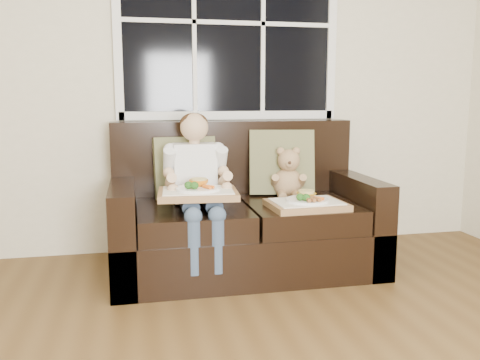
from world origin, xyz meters
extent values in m
cube|color=beige|center=(0.00, 2.50, 1.35)|extent=(4.50, 0.02, 2.70)
cube|color=black|center=(0.24, 2.48, 1.65)|extent=(1.50, 0.02, 1.25)
cube|color=white|center=(0.24, 2.47, 0.99)|extent=(1.58, 0.04, 0.06)
cube|color=white|center=(-0.54, 2.47, 1.65)|extent=(0.06, 0.04, 1.37)
cube|color=white|center=(1.02, 2.47, 1.65)|extent=(0.06, 0.04, 1.37)
cube|color=white|center=(0.24, 2.47, 1.65)|extent=(1.50, 0.03, 0.03)
cube|color=black|center=(0.24, 1.95, 0.15)|extent=(1.70, 0.90, 0.30)
cube|color=black|center=(-0.53, 1.95, 0.30)|extent=(0.15, 0.90, 0.60)
cube|color=black|center=(1.02, 1.95, 0.30)|extent=(0.15, 0.90, 0.60)
cube|color=black|center=(0.24, 2.33, 0.63)|extent=(1.70, 0.18, 0.66)
cube|color=black|center=(-0.11, 1.87, 0.38)|extent=(0.68, 0.72, 0.15)
cube|color=black|center=(0.59, 1.87, 0.38)|extent=(0.68, 0.72, 0.15)
cube|color=olive|center=(-0.12, 2.17, 0.66)|extent=(0.42, 0.22, 0.42)
cube|color=olive|center=(0.56, 2.17, 0.67)|extent=(0.48, 0.28, 0.46)
cube|color=white|center=(-0.07, 2.00, 0.65)|extent=(0.27, 0.17, 0.38)
sphere|color=tan|center=(-0.07, 1.99, 0.94)|extent=(0.18, 0.18, 0.18)
ellipsoid|color=#331F10|center=(-0.07, 2.00, 0.97)|extent=(0.18, 0.18, 0.13)
cylinder|color=#374860|center=(-0.14, 1.79, 0.50)|extent=(0.10, 0.33, 0.10)
cylinder|color=#374860|center=(0.00, 1.79, 0.50)|extent=(0.10, 0.33, 0.10)
cylinder|color=#374860|center=(-0.14, 1.54, 0.29)|extent=(0.09, 0.09, 0.31)
cylinder|color=#374860|center=(0.00, 1.54, 0.29)|extent=(0.09, 0.09, 0.31)
cylinder|color=tan|center=(-0.23, 1.87, 0.69)|extent=(0.07, 0.33, 0.26)
cylinder|color=tan|center=(0.09, 1.87, 0.69)|extent=(0.07, 0.33, 0.26)
ellipsoid|color=tan|center=(0.58, 2.08, 0.54)|extent=(0.23, 0.21, 0.21)
sphere|color=tan|center=(0.58, 2.06, 0.70)|extent=(0.18, 0.18, 0.15)
sphere|color=tan|center=(0.52, 2.07, 0.77)|extent=(0.05, 0.05, 0.05)
sphere|color=tan|center=(0.63, 2.07, 0.77)|extent=(0.05, 0.05, 0.05)
sphere|color=tan|center=(0.58, 2.00, 0.69)|extent=(0.06, 0.06, 0.06)
sphere|color=#312016|center=(0.58, 1.98, 0.70)|extent=(0.02, 0.02, 0.02)
cylinder|color=tan|center=(0.53, 1.96, 0.48)|extent=(0.08, 0.13, 0.06)
cylinder|color=tan|center=(0.62, 1.96, 0.48)|extent=(0.08, 0.13, 0.06)
cube|color=olive|center=(-0.09, 1.71, 0.56)|extent=(0.49, 0.39, 0.04)
cube|color=silver|center=(-0.09, 1.71, 0.59)|extent=(0.43, 0.33, 0.01)
cylinder|color=white|center=(-0.09, 1.70, 0.60)|extent=(0.26, 0.26, 0.02)
imported|color=orange|center=(-0.08, 1.75, 0.62)|extent=(0.12, 0.12, 0.04)
cylinder|color=#CDBC70|center=(-0.08, 1.75, 0.63)|extent=(0.10, 0.10, 0.02)
ellipsoid|color=#2F6921|center=(-0.15, 1.65, 0.63)|extent=(0.05, 0.05, 0.04)
ellipsoid|color=#2F6921|center=(-0.12, 1.64, 0.63)|extent=(0.05, 0.05, 0.04)
cylinder|color=orange|center=(-0.04, 1.65, 0.62)|extent=(0.05, 0.07, 0.02)
cube|color=olive|center=(0.58, 1.70, 0.47)|extent=(0.48, 0.37, 0.04)
cube|color=silver|center=(0.58, 1.70, 0.49)|extent=(0.42, 0.32, 0.01)
cylinder|color=white|center=(0.58, 1.69, 0.50)|extent=(0.26, 0.26, 0.02)
imported|color=gold|center=(0.59, 1.74, 0.53)|extent=(0.12, 0.12, 0.03)
cylinder|color=#CDBC70|center=(0.59, 1.74, 0.54)|extent=(0.10, 0.10, 0.02)
ellipsoid|color=#2F6921|center=(0.52, 1.65, 0.53)|extent=(0.05, 0.05, 0.04)
ellipsoid|color=#2F6921|center=(0.55, 1.63, 0.53)|extent=(0.05, 0.05, 0.04)
cylinder|color=orange|center=(0.63, 1.64, 0.52)|extent=(0.05, 0.07, 0.02)
cylinder|color=#976031|center=(0.58, 1.62, 0.52)|extent=(0.03, 0.09, 0.02)
camera|label=1|loc=(-0.46, -1.21, 1.13)|focal=38.00mm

